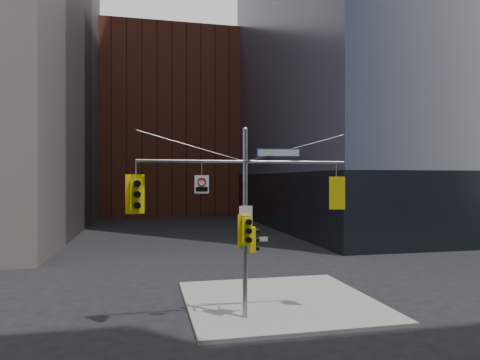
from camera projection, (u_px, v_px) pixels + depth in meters
name	position (u px, v px, depth m)	size (l,w,h in m)	color
ground	(259.00, 341.00, 14.10)	(160.00, 160.00, 0.00)	black
sidewalk_corner	(280.00, 301.00, 18.44)	(8.00, 8.00, 0.15)	gray
podium_ne	(415.00, 199.00, 51.39)	(36.40, 36.40, 6.00)	black
brick_midrise	(168.00, 127.00, 70.72)	(26.00, 20.00, 28.00)	maroon
signal_assembly	(245.00, 204.00, 16.04)	(8.00, 0.80, 7.30)	gray
traffic_light_west_arm	(136.00, 194.00, 15.20)	(0.67, 0.60, 1.42)	yellow
traffic_light_east_arm	(336.00, 193.00, 16.84)	(0.60, 0.56, 1.28)	yellow
traffic_light_pole_side	(253.00, 240.00, 16.12)	(0.39, 0.33, 0.96)	yellow
traffic_light_pole_front	(247.00, 230.00, 15.78)	(0.57, 0.51, 1.21)	yellow
street_sign_blade	(278.00, 153.00, 16.33)	(1.69, 0.25, 0.33)	navy
regulatory_sign_arm	(202.00, 184.00, 15.67)	(0.53, 0.09, 0.66)	silver
regulatory_sign_pole	(246.00, 215.00, 15.93)	(0.52, 0.09, 0.68)	silver
street_blade_ew	(257.00, 239.00, 16.15)	(0.84, 0.15, 0.17)	silver
street_blade_ns	(242.00, 248.00, 16.49)	(0.07, 0.73, 0.15)	#145926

